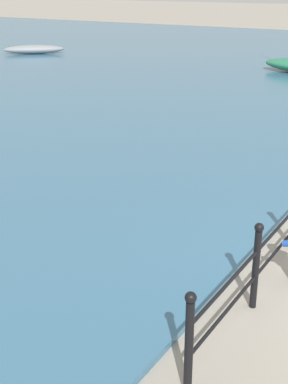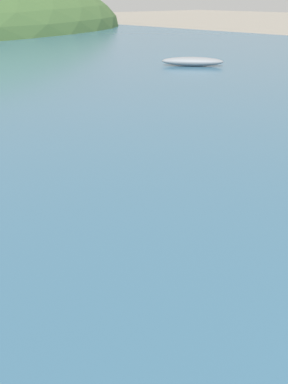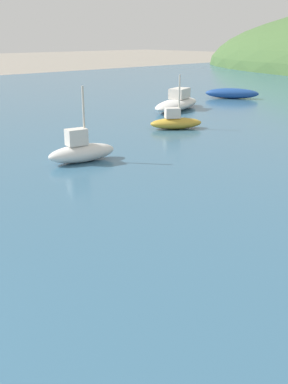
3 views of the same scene
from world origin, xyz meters
name	(u,v)px [view 2 (image 2 of 3)]	position (x,y,z in m)	size (l,w,h in m)	color
boat_far_right	(192,61)	(16.22, 21.61, 0.35)	(2.96, 3.19, 0.50)	gray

